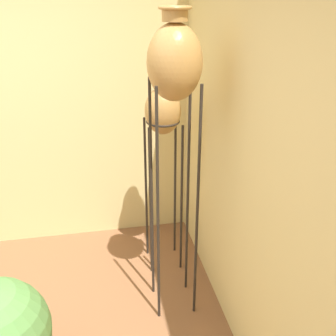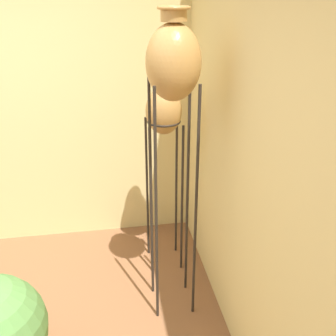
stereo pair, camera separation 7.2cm
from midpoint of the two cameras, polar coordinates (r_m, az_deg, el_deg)
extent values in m
cube|color=beige|center=(2.04, 14.40, -1.65)|extent=(0.06, 7.60, 2.70)
cylinder|color=#28231E|center=(2.61, -2.27, -7.04)|extent=(0.02, 0.02, 1.72)
cylinder|color=#28231E|center=(2.65, 3.50, -6.46)|extent=(0.02, 0.02, 1.72)
cylinder|color=#28231E|center=(2.84, -3.11, -4.28)|extent=(0.02, 0.02, 1.72)
cylinder|color=#28231E|center=(2.88, 2.19, -3.79)|extent=(0.02, 0.02, 1.72)
torus|color=#28231E|center=(2.43, 0.09, 12.62)|extent=(0.27, 0.27, 0.02)
ellipsoid|color=#B28447|center=(2.41, 0.09, 15.03)|extent=(0.34, 0.34, 0.46)
cylinder|color=#B28447|center=(2.39, 0.09, 21.37)|extent=(0.15, 0.15, 0.07)
torus|color=#B28447|center=(2.39, 0.09, 22.27)|extent=(0.19, 0.19, 0.02)
cylinder|color=#28231E|center=(3.17, -3.20, -5.39)|extent=(0.02, 0.02, 1.30)
cylinder|color=#28231E|center=(3.20, 1.33, -4.97)|extent=(0.02, 0.02, 1.30)
cylinder|color=#28231E|center=(3.39, -3.81, -3.30)|extent=(0.02, 0.02, 1.30)
cylinder|color=#28231E|center=(3.42, 0.43, -2.93)|extent=(0.02, 0.02, 1.30)
torus|color=#28231E|center=(3.04, -1.43, 6.78)|extent=(0.26, 0.26, 0.02)
ellipsoid|color=#B28447|center=(3.01, -1.45, 8.27)|extent=(0.28, 0.28, 0.36)
cylinder|color=#B28447|center=(2.96, -1.49, 12.42)|extent=(0.13, 0.13, 0.08)
torus|color=#B28447|center=(2.95, -1.50, 13.21)|extent=(0.16, 0.16, 0.02)
camera|label=1|loc=(0.04, -90.71, -0.32)|focal=42.00mm
camera|label=2|loc=(0.04, 89.29, 0.32)|focal=42.00mm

